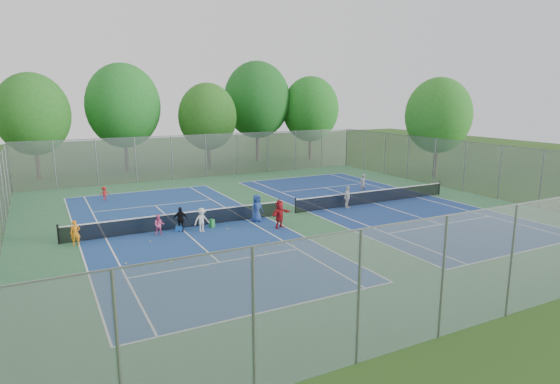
# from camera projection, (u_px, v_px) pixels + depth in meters

# --- Properties ---
(ground) EXTENTS (120.00, 120.00, 0.00)m
(ground) POSITION_uv_depth(u_px,v_px,m) (287.00, 214.00, 30.17)
(ground) COLOR #264A17
(ground) RESTS_ON ground
(court_pad) EXTENTS (32.00, 32.00, 0.01)m
(court_pad) POSITION_uv_depth(u_px,v_px,m) (287.00, 214.00, 30.17)
(court_pad) COLOR #326941
(court_pad) RESTS_ON ground
(court_left) EXTENTS (10.97, 23.77, 0.01)m
(court_left) POSITION_uv_depth(u_px,v_px,m) (181.00, 228.00, 27.00)
(court_left) COLOR navy
(court_left) RESTS_ON court_pad
(court_right) EXTENTS (10.97, 23.77, 0.01)m
(court_right) POSITION_uv_depth(u_px,v_px,m) (373.00, 203.00, 33.34)
(court_right) COLOR navy
(court_right) RESTS_ON court_pad
(net_left) EXTENTS (12.87, 0.10, 0.91)m
(net_left) POSITION_uv_depth(u_px,v_px,m) (180.00, 221.00, 26.91)
(net_left) COLOR black
(net_left) RESTS_ON ground
(net_right) EXTENTS (12.87, 0.10, 0.91)m
(net_right) POSITION_uv_depth(u_px,v_px,m) (374.00, 197.00, 33.25)
(net_right) COLOR black
(net_right) RESTS_ON ground
(fence_north) EXTENTS (32.00, 0.10, 4.00)m
(fence_north) POSITION_uv_depth(u_px,v_px,m) (206.00, 156.00, 43.66)
(fence_north) COLOR gray
(fence_north) RESTS_ON ground
(fence_south) EXTENTS (32.00, 0.10, 4.00)m
(fence_south) POSITION_uv_depth(u_px,v_px,m) (511.00, 261.00, 15.87)
(fence_south) COLOR gray
(fence_south) RESTS_ON ground
(fence_east) EXTENTS (0.10, 32.00, 4.00)m
(fence_east) POSITION_uv_depth(u_px,v_px,m) (465.00, 167.00, 37.01)
(fence_east) COLOR gray
(fence_east) RESTS_ON ground
(tree_nw) EXTENTS (6.40, 6.40, 9.58)m
(tree_nw) POSITION_uv_depth(u_px,v_px,m) (33.00, 114.00, 41.74)
(tree_nw) COLOR #443326
(tree_nw) RESTS_ON ground
(tree_nl) EXTENTS (7.20, 7.20, 10.69)m
(tree_nl) POSITION_uv_depth(u_px,v_px,m) (123.00, 106.00, 46.10)
(tree_nl) COLOR #443326
(tree_nl) RESTS_ON ground
(tree_nc) EXTENTS (6.00, 6.00, 8.85)m
(tree_nc) POSITION_uv_depth(u_px,v_px,m) (208.00, 117.00, 48.22)
(tree_nc) COLOR #443326
(tree_nc) RESTS_ON ground
(tree_nr) EXTENTS (7.60, 7.60, 11.42)m
(tree_nr) POSITION_uv_depth(u_px,v_px,m) (257.00, 100.00, 53.66)
(tree_nr) COLOR #443326
(tree_nr) RESTS_ON ground
(tree_ne) EXTENTS (6.60, 6.60, 9.77)m
(tree_ne) POSITION_uv_depth(u_px,v_px,m) (311.00, 109.00, 54.86)
(tree_ne) COLOR #443326
(tree_ne) RESTS_ON ground
(tree_side_e) EXTENTS (6.00, 6.00, 9.20)m
(tree_side_e) POSITION_uv_depth(u_px,v_px,m) (438.00, 115.00, 42.82)
(tree_side_e) COLOR #443326
(tree_side_e) RESTS_ON ground
(ball_crate) EXTENTS (0.49, 0.49, 0.32)m
(ball_crate) POSITION_uv_depth(u_px,v_px,m) (179.00, 229.00, 26.40)
(ball_crate) COLOR blue
(ball_crate) RESTS_ON ground
(ball_hopper) EXTENTS (0.32, 0.32, 0.49)m
(ball_hopper) POSITION_uv_depth(u_px,v_px,m) (212.00, 223.00, 27.14)
(ball_hopper) COLOR green
(ball_hopper) RESTS_ON ground
(student_a) EXTENTS (0.49, 0.34, 1.32)m
(student_a) POSITION_uv_depth(u_px,v_px,m) (75.00, 233.00, 23.81)
(student_a) COLOR orange
(student_a) RESTS_ON ground
(student_b) EXTENTS (0.66, 0.57, 1.16)m
(student_b) POSITION_uv_depth(u_px,v_px,m) (159.00, 225.00, 25.60)
(student_b) COLOR pink
(student_b) RESTS_ON ground
(student_c) EXTENTS (0.94, 0.61, 1.38)m
(student_c) POSITION_uv_depth(u_px,v_px,m) (202.00, 220.00, 26.17)
(student_c) COLOR silver
(student_c) RESTS_ON ground
(student_d) EXTENTS (0.90, 0.65, 1.41)m
(student_d) POSITION_uv_depth(u_px,v_px,m) (180.00, 219.00, 26.26)
(student_d) COLOR black
(student_d) RESTS_ON ground
(student_e) EXTENTS (0.93, 0.73, 1.69)m
(student_e) POSITION_uv_depth(u_px,v_px,m) (257.00, 208.00, 28.29)
(student_e) COLOR navy
(student_e) RESTS_ON ground
(student_f) EXTENTS (1.60, 1.03, 1.65)m
(student_f) POSITION_uv_depth(u_px,v_px,m) (280.00, 214.00, 26.92)
(student_f) COLOR #AE181F
(student_f) RESTS_ON ground
(child_far_baseline) EXTENTS (0.72, 0.48, 1.03)m
(child_far_baseline) POSITION_uv_depth(u_px,v_px,m) (104.00, 193.00, 34.14)
(child_far_baseline) COLOR red
(child_far_baseline) RESTS_ON ground
(instructor) EXTENTS (0.60, 0.43, 1.53)m
(instructor) POSITION_uv_depth(u_px,v_px,m) (363.00, 184.00, 36.63)
(instructor) COLOR #939396
(instructor) RESTS_ON ground
(teen_court_b) EXTENTS (0.95, 0.78, 1.52)m
(teen_court_b) POSITION_uv_depth(u_px,v_px,m) (347.00, 197.00, 31.73)
(teen_court_b) COLOR silver
(teen_court_b) RESTS_ON ground
(tennis_ball_0) EXTENTS (0.07, 0.07, 0.07)m
(tennis_ball_0) POSITION_uv_depth(u_px,v_px,m) (268.00, 242.00, 24.45)
(tennis_ball_0) COLOR #ADC32D
(tennis_ball_0) RESTS_ON ground
(tennis_ball_1) EXTENTS (0.07, 0.07, 0.07)m
(tennis_ball_1) POSITION_uv_depth(u_px,v_px,m) (265.00, 252.00, 22.78)
(tennis_ball_1) COLOR #ECF037
(tennis_ball_1) RESTS_ON ground
(tennis_ball_2) EXTENTS (0.07, 0.07, 0.07)m
(tennis_ball_2) POSITION_uv_depth(u_px,v_px,m) (214.00, 263.00, 21.28)
(tennis_ball_2) COLOR gold
(tennis_ball_2) RESTS_ON ground
(tennis_ball_3) EXTENTS (0.07, 0.07, 0.07)m
(tennis_ball_3) POSITION_uv_depth(u_px,v_px,m) (294.00, 246.00, 23.75)
(tennis_ball_3) COLOR yellow
(tennis_ball_3) RESTS_ON ground
(tennis_ball_4) EXTENTS (0.07, 0.07, 0.07)m
(tennis_ball_4) POSITION_uv_depth(u_px,v_px,m) (292.00, 242.00, 24.37)
(tennis_ball_4) COLOR #D7EA36
(tennis_ball_4) RESTS_ON ground
(tennis_ball_5) EXTENTS (0.07, 0.07, 0.07)m
(tennis_ball_5) POSITION_uv_depth(u_px,v_px,m) (228.00, 229.00, 26.70)
(tennis_ball_5) COLOR yellow
(tennis_ball_5) RESTS_ON ground
(tennis_ball_6) EXTENTS (0.07, 0.07, 0.07)m
(tennis_ball_6) POSITION_uv_depth(u_px,v_px,m) (126.00, 264.00, 21.23)
(tennis_ball_6) COLOR #D7EB36
(tennis_ball_6) RESTS_ON ground
(tennis_ball_7) EXTENTS (0.07, 0.07, 0.07)m
(tennis_ball_7) POSITION_uv_depth(u_px,v_px,m) (205.00, 250.00, 23.05)
(tennis_ball_7) COLOR #B7D631
(tennis_ball_7) RESTS_ON ground
(tennis_ball_8) EXTENTS (0.07, 0.07, 0.07)m
(tennis_ball_8) POSITION_uv_depth(u_px,v_px,m) (150.00, 241.00, 24.47)
(tennis_ball_8) COLOR #BED030
(tennis_ball_8) RESTS_ON ground
(tennis_ball_9) EXTENTS (0.07, 0.07, 0.07)m
(tennis_ball_9) POSITION_uv_depth(u_px,v_px,m) (280.00, 245.00, 23.89)
(tennis_ball_9) COLOR gold
(tennis_ball_9) RESTS_ON ground
(tennis_ball_10) EXTENTS (0.07, 0.07, 0.07)m
(tennis_ball_10) POSITION_uv_depth(u_px,v_px,m) (205.00, 267.00, 20.81)
(tennis_ball_10) COLOR yellow
(tennis_ball_10) RESTS_ON ground
(tennis_ball_11) EXTENTS (0.07, 0.07, 0.07)m
(tennis_ball_11) POSITION_uv_depth(u_px,v_px,m) (171.00, 262.00, 21.40)
(tennis_ball_11) COLOR #D3F238
(tennis_ball_11) RESTS_ON ground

